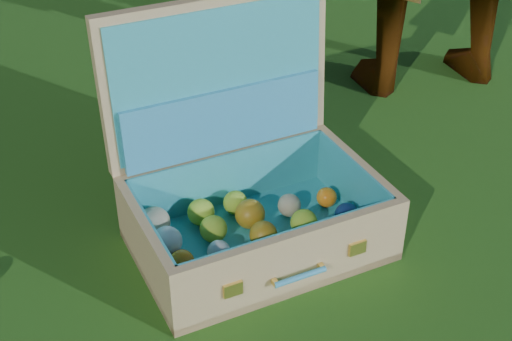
% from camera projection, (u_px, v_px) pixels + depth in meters
% --- Properties ---
extents(ground, '(60.00, 60.00, 0.00)m').
position_uv_depth(ground, '(293.00, 228.00, 1.70)').
color(ground, '#215114').
rests_on(ground, ground).
extents(suitcase, '(0.66, 0.60, 0.52)m').
position_uv_depth(suitcase, '(243.00, 179.00, 1.61)').
color(suitcase, tan).
rests_on(suitcase, ground).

